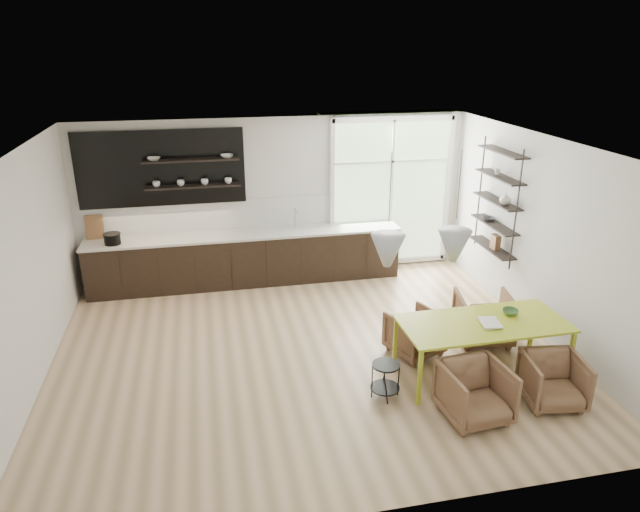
{
  "coord_description": "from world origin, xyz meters",
  "views": [
    {
      "loc": [
        -1.28,
        -6.94,
        4.18
      ],
      "look_at": [
        0.3,
        0.6,
        1.21
      ],
      "focal_mm": 32.0,
      "sensor_mm": 36.0,
      "label": 1
    }
  ],
  "objects_px": {
    "armchair_front_left": "(475,393)",
    "wire_stool": "(385,376)",
    "armchair_back_right": "(483,318)",
    "armchair_back_left": "(415,333)",
    "armchair_front_right": "(553,381)",
    "dining_table": "(483,326)"
  },
  "relations": [
    {
      "from": "armchair_back_right",
      "to": "dining_table",
      "type": "bearing_deg",
      "value": 72.53
    },
    {
      "from": "armchair_back_left",
      "to": "wire_stool",
      "type": "bearing_deg",
      "value": 30.67
    },
    {
      "from": "armchair_front_left",
      "to": "wire_stool",
      "type": "bearing_deg",
      "value": 140.26
    },
    {
      "from": "dining_table",
      "to": "armchair_back_left",
      "type": "height_order",
      "value": "dining_table"
    },
    {
      "from": "armchair_back_right",
      "to": "armchair_front_right",
      "type": "bearing_deg",
      "value": 105.0
    },
    {
      "from": "armchair_front_left",
      "to": "armchair_front_right",
      "type": "bearing_deg",
      "value": -1.53
    },
    {
      "from": "armchair_back_right",
      "to": "armchair_front_right",
      "type": "xyz_separation_m",
      "value": [
        0.1,
        -1.62,
        -0.05
      ]
    },
    {
      "from": "armchair_back_left",
      "to": "wire_stool",
      "type": "height_order",
      "value": "armchair_back_left"
    },
    {
      "from": "armchair_back_left",
      "to": "armchair_front_right",
      "type": "height_order",
      "value": "armchair_front_right"
    },
    {
      "from": "armchair_back_left",
      "to": "wire_stool",
      "type": "distance_m",
      "value": 1.19
    },
    {
      "from": "armchair_front_left",
      "to": "dining_table",
      "type": "bearing_deg",
      "value": 54.57
    },
    {
      "from": "dining_table",
      "to": "armchair_front_left",
      "type": "xyz_separation_m",
      "value": [
        -0.48,
        -0.82,
        -0.39
      ]
    },
    {
      "from": "dining_table",
      "to": "armchair_back_left",
      "type": "relative_size",
      "value": 3.17
    },
    {
      "from": "armchair_front_left",
      "to": "armchair_back_right",
      "type": "bearing_deg",
      "value": 55.13
    },
    {
      "from": "dining_table",
      "to": "armchair_back_left",
      "type": "distance_m",
      "value": 1.04
    },
    {
      "from": "wire_stool",
      "to": "armchair_back_right",
      "type": "bearing_deg",
      "value": 30.37
    },
    {
      "from": "armchair_back_right",
      "to": "wire_stool",
      "type": "distance_m",
      "value": 2.14
    },
    {
      "from": "armchair_back_left",
      "to": "wire_stool",
      "type": "xyz_separation_m",
      "value": [
        -0.73,
        -0.93,
        -0.01
      ]
    },
    {
      "from": "dining_table",
      "to": "armchair_front_right",
      "type": "xyz_separation_m",
      "value": [
        0.58,
        -0.75,
        -0.41
      ]
    },
    {
      "from": "armchair_back_left",
      "to": "armchair_front_right",
      "type": "bearing_deg",
      "value": 108.1
    },
    {
      "from": "armchair_front_left",
      "to": "wire_stool",
      "type": "xyz_separation_m",
      "value": [
        -0.88,
        0.61,
        -0.04
      ]
    },
    {
      "from": "dining_table",
      "to": "armchair_back_right",
      "type": "relative_size",
      "value": 2.72
    }
  ]
}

